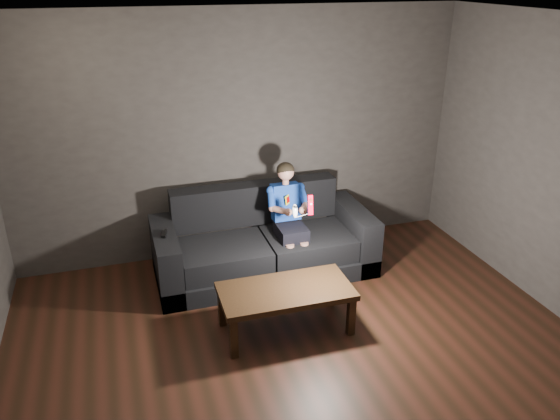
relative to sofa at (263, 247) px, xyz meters
name	(u,v)px	position (x,y,z in m)	size (l,w,h in m)	color
floor	(321,386)	(-0.07, -1.88, -0.29)	(5.00, 5.00, 0.00)	black
back_wall	(241,136)	(-0.07, 0.62, 1.06)	(5.00, 0.04, 2.70)	#35302E
ceiling	(334,29)	(-0.07, -1.88, 2.41)	(5.00, 5.00, 0.02)	white
sofa	(263,247)	(0.00, 0.00, 0.00)	(2.30, 0.99, 0.89)	black
child	(289,209)	(0.26, -0.07, 0.44)	(0.44, 0.54, 1.07)	black
wii_remote_red	(310,205)	(0.34, -0.48, 0.65)	(0.06, 0.08, 0.20)	#F20524
nunchuk_white	(295,211)	(0.19, -0.48, 0.60)	(0.07, 0.09, 0.14)	white
wii_remote_black	(164,233)	(-1.03, -0.09, 0.35)	(0.07, 0.16, 0.03)	black
coffee_table	(286,294)	(-0.10, -1.09, 0.08)	(1.19, 0.61, 0.43)	black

